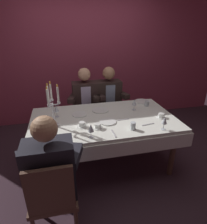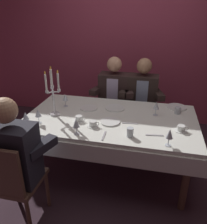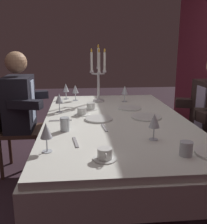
{
  "view_description": "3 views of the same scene",
  "coord_description": "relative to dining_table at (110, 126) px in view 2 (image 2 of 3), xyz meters",
  "views": [
    {
      "loc": [
        -0.52,
        -2.25,
        1.86
      ],
      "look_at": [
        -0.02,
        -0.08,
        0.86
      ],
      "focal_mm": 30.84,
      "sensor_mm": 36.0,
      "label": 1
    },
    {
      "loc": [
        0.46,
        -2.32,
        1.88
      ],
      "look_at": [
        -0.06,
        -0.08,
        0.83
      ],
      "focal_mm": 37.28,
      "sensor_mm": 36.0,
      "label": 2
    },
    {
      "loc": [
        1.99,
        -0.28,
        1.31
      ],
      "look_at": [
        -0.07,
        -0.09,
        0.78
      ],
      "focal_mm": 42.55,
      "sensor_mm": 36.0,
      "label": 3
    }
  ],
  "objects": [
    {
      "name": "wine_glass_0",
      "position": [
        -0.61,
        0.18,
        0.23
      ],
      "size": [
        0.07,
        0.07,
        0.16
      ],
      "color": "silver",
      "rests_on": "dining_table"
    },
    {
      "name": "dinner_plate_3",
      "position": [
        0.74,
        0.44,
        0.13
      ],
      "size": [
        0.24,
        0.24,
        0.01
      ],
      "primitive_type": "cylinder",
      "color": "white",
      "rests_on": "dining_table"
    },
    {
      "name": "fork_1",
      "position": [
        0.02,
        -0.43,
        0.12
      ],
      "size": [
        0.02,
        0.17,
        0.01
      ],
      "primitive_type": "cube",
      "rotation": [
        0.0,
        0.0,
        1.6
      ],
      "color": "#B7B7BC",
      "rests_on": "dining_table"
    },
    {
      "name": "water_tumbler_1",
      "position": [
        0.74,
        0.27,
        0.16
      ],
      "size": [
        0.07,
        0.07,
        0.08
      ],
      "primitive_type": "cylinder",
      "color": "silver",
      "rests_on": "dining_table"
    },
    {
      "name": "fork_0",
      "position": [
        0.24,
        -0.11,
        0.12
      ],
      "size": [
        0.17,
        0.03,
        0.01
      ],
      "primitive_type": "cube",
      "rotation": [
        0.0,
        0.0,
        0.1
      ],
      "color": "#B7B7BC",
      "rests_on": "dining_table"
    },
    {
      "name": "coffee_cup_1",
      "position": [
        0.75,
        -0.16,
        0.15
      ],
      "size": [
        0.13,
        0.12,
        0.06
      ],
      "color": "white",
      "rests_on": "dining_table"
    },
    {
      "name": "seated_diner_2",
      "position": [
        0.29,
        0.89,
        0.11
      ],
      "size": [
        0.63,
        0.48,
        1.24
      ],
      "color": "brown",
      "rests_on": "ground_plane"
    },
    {
      "name": "seated_diner_0",
      "position": [
        -0.67,
        -0.89,
        0.11
      ],
      "size": [
        0.63,
        0.48,
        1.24
      ],
      "color": "brown",
      "rests_on": "ground_plane"
    },
    {
      "name": "coffee_cup_0",
      "position": [
        -0.13,
        -0.26,
        0.15
      ],
      "size": [
        0.13,
        0.12,
        0.06
      ],
      "color": "white",
      "rests_on": "dining_table"
    },
    {
      "name": "dinner_plate_2",
      "position": [
        0.01,
        0.24,
        0.13
      ],
      "size": [
        0.24,
        0.24,
        0.01
      ],
      "primitive_type": "cylinder",
      "color": "white",
      "rests_on": "dining_table"
    },
    {
      "name": "candelabra",
      "position": [
        -0.63,
        -0.09,
        0.37
      ],
      "size": [
        0.15,
        0.17,
        0.56
      ],
      "color": "silver",
      "rests_on": "dining_table"
    },
    {
      "name": "fork_2",
      "position": [
        0.5,
        -0.31,
        0.12
      ],
      "size": [
        0.17,
        0.04,
        0.01
      ],
      "primitive_type": "cube",
      "rotation": [
        0.0,
        0.0,
        0.14
      ],
      "color": "#B7B7BC",
      "rests_on": "dining_table"
    },
    {
      "name": "ground_plane",
      "position": [
        0.0,
        0.0,
        -0.62
      ],
      "size": [
        12.0,
        12.0,
        0.0
      ],
      "primitive_type": "plane",
      "color": "#392630"
    },
    {
      "name": "dining_table",
      "position": [
        0.0,
        0.0,
        0.0
      ],
      "size": [
        1.94,
        1.14,
        0.74
      ],
      "color": "white",
      "rests_on": "ground_plane"
    },
    {
      "name": "seated_diner_1",
      "position": [
        -0.13,
        0.89,
        0.11
      ],
      "size": [
        0.63,
        0.48,
        1.24
      ],
      "color": "brown",
      "rests_on": "ground_plane"
    },
    {
      "name": "wine_glass_4",
      "position": [
        0.49,
        0.16,
        0.23
      ],
      "size": [
        0.07,
        0.07,
        0.16
      ],
      "color": "silver",
      "rests_on": "dining_table"
    },
    {
      "name": "wine_glass_1",
      "position": [
        0.62,
        -0.46,
        0.24
      ],
      "size": [
        0.07,
        0.07,
        0.16
      ],
      "color": "silver",
      "rests_on": "dining_table"
    },
    {
      "name": "dinner_plate_0",
      "position": [
        -0.3,
        0.17,
        0.13
      ],
      "size": [
        0.21,
        0.21,
        0.01
      ],
      "primitive_type": "cylinder",
      "color": "white",
      "rests_on": "dining_table"
    },
    {
      "name": "water_tumbler_0",
      "position": [
        0.27,
        -0.38,
        0.16
      ],
      "size": [
        0.06,
        0.06,
        0.09
      ],
      "primitive_type": "cylinder",
      "color": "silver",
      "rests_on": "dining_table"
    },
    {
      "name": "dinner_plate_1",
      "position": [
        0.02,
        -0.13,
        0.13
      ],
      "size": [
        0.21,
        0.21,
        0.01
      ],
      "primitive_type": "cylinder",
      "color": "white",
      "rests_on": "dining_table"
    },
    {
      "name": "wine_glass_2",
      "position": [
        -0.8,
        -0.42,
        0.23
      ],
      "size": [
        0.07,
        0.07,
        0.16
      ],
      "color": "silver",
      "rests_on": "dining_table"
    },
    {
      "name": "wine_glass_3",
      "position": [
        -0.71,
        -0.32,
        0.24
      ],
      "size": [
        0.07,
        0.07,
        0.16
      ],
      "color": "silver",
      "rests_on": "dining_table"
    },
    {
      "name": "wine_glass_5",
      "position": [
        -0.24,
        -0.45,
        0.24
      ],
      "size": [
        0.07,
        0.07,
        0.16
      ],
      "color": "silver",
      "rests_on": "dining_table"
    },
    {
      "name": "back_wall",
      "position": [
        0.0,
        1.66,
        0.73
      ],
      "size": [
        6.0,
        0.12,
        2.7
      ],
      "primitive_type": "cube",
      "color": "#A03B54",
      "rests_on": "ground_plane"
    },
    {
      "name": "coffee_cup_2",
      "position": [
        -0.31,
        -0.18,
        0.15
      ],
      "size": [
        0.13,
        0.12,
        0.06
      ],
      "color": "white",
      "rests_on": "dining_table"
    }
  ]
}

